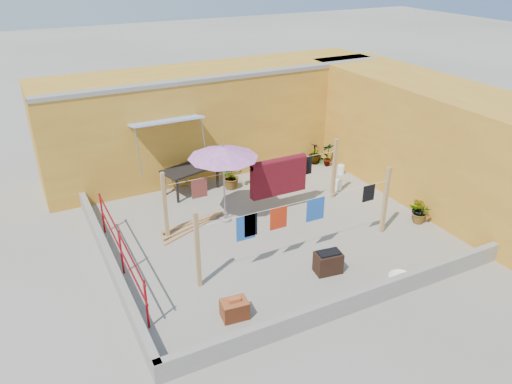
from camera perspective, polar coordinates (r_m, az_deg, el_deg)
ground at (r=12.98m, az=1.63°, el=-4.28°), size 80.00×80.00×0.00m
wall_back at (r=16.41m, az=-4.67°, el=8.50°), size 11.00×3.27×3.21m
wall_right at (r=15.27m, az=19.21°, el=5.68°), size 2.40×9.00×3.20m
parapet_front at (r=10.41m, az=11.30°, el=-12.10°), size 8.30×0.16×0.44m
parapet_left at (r=11.76m, az=-16.28°, el=-7.78°), size 0.16×7.30×0.44m
red_railing at (r=11.35m, az=-15.25°, el=-5.94°), size 0.05×4.20×1.10m
clothesline_rig at (r=13.15m, az=2.55°, el=1.11°), size 5.09×2.35×1.80m
patio_umbrella at (r=12.58m, az=-3.78°, el=4.50°), size 1.81×1.81×2.16m
outdoor_table at (r=14.79m, az=-7.48°, el=2.54°), size 1.82×1.25×0.78m
brick_stack at (r=10.07m, az=-2.46°, el=-13.21°), size 0.56×0.43×0.46m
lumber_pile at (r=13.12m, az=-7.37°, el=-3.85°), size 1.95×0.89×0.12m
brazier at (r=11.37m, az=8.24°, el=-7.94°), size 0.64×0.47×0.53m
white_basin at (r=11.59m, az=16.18°, el=-9.32°), size 0.53×0.53×0.09m
water_jug_a at (r=15.19m, az=9.36°, el=0.82°), size 0.23×0.23×0.36m
water_jug_b at (r=16.27m, az=9.68°, el=2.54°), size 0.22×0.22×0.35m
green_hose at (r=17.17m, az=7.41°, el=3.57°), size 0.51×0.51×0.07m
plant_back_a at (r=15.02m, az=-2.83°, el=1.87°), size 0.83×0.75×0.80m
plant_back_b at (r=16.89m, az=6.78°, el=4.43°), size 0.48×0.48×0.73m
plant_right_a at (r=16.73m, az=8.22°, el=4.31°), size 0.48×0.37×0.83m
plant_right_b at (r=13.86m, az=18.11°, el=-1.92°), size 0.38×0.44×0.71m
plant_right_c at (r=13.83m, az=18.30°, el=-2.17°), size 0.70×0.73×0.63m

